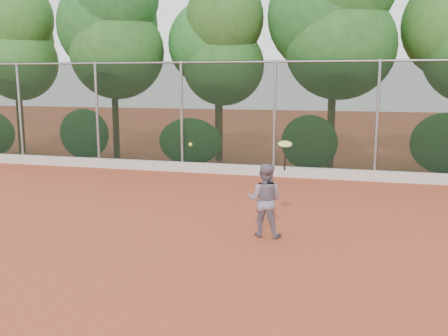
# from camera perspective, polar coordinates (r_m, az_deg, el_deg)

# --- Properties ---
(ground) EXTENTS (80.00, 80.00, 0.00)m
(ground) POSITION_cam_1_polar(r_m,az_deg,el_deg) (8.97, -1.66, -8.99)
(ground) COLOR #A54227
(ground) RESTS_ON ground
(concrete_curb) EXTENTS (24.00, 0.20, 0.30)m
(concrete_curb) POSITION_cam_1_polar(r_m,az_deg,el_deg) (15.39, 5.58, -0.35)
(concrete_curb) COLOR beige
(concrete_curb) RESTS_ON ground
(tennis_player) EXTENTS (0.70, 0.55, 1.39)m
(tennis_player) POSITION_cam_1_polar(r_m,az_deg,el_deg) (9.41, 4.68, -3.69)
(tennis_player) COLOR slate
(tennis_player) RESTS_ON ground
(chainlink_fence) EXTENTS (24.09, 0.09, 3.50)m
(chainlink_fence) POSITION_cam_1_polar(r_m,az_deg,el_deg) (15.35, 5.80, 6.05)
(chainlink_fence) COLOR black
(chainlink_fence) RESTS_ON ground
(foliage_backdrop) EXTENTS (23.70, 3.63, 7.55)m
(foliage_backdrop) POSITION_cam_1_polar(r_m,az_deg,el_deg) (17.42, 5.19, 14.91)
(foliage_backdrop) COLOR #3D2C17
(foliage_backdrop) RESTS_ON ground
(tennis_racket) EXTENTS (0.35, 0.34, 0.56)m
(tennis_racket) POSITION_cam_1_polar(r_m,az_deg,el_deg) (8.99, 6.97, 2.48)
(tennis_racket) COLOR black
(tennis_racket) RESTS_ON ground
(tennis_ball_in_flight) EXTENTS (0.07, 0.07, 0.07)m
(tennis_ball_in_flight) POSITION_cam_1_polar(r_m,az_deg,el_deg) (9.76, -3.86, 2.71)
(tennis_ball_in_flight) COLOR #E6F337
(tennis_ball_in_flight) RESTS_ON ground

